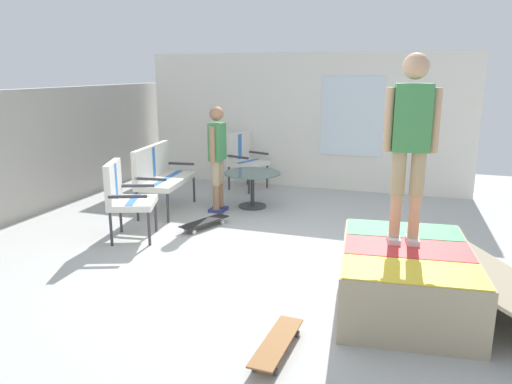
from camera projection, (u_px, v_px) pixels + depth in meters
ground_plane at (268, 263)px, 5.73m from camera, size 12.00×12.00×0.10m
house_facade at (304, 121)px, 9.06m from camera, size 0.23×6.00×2.45m
skate_ramp at (409, 277)px, 4.52m from camera, size 1.81×2.08×0.58m
patio_bench at (160, 172)px, 7.56m from camera, size 1.31×0.70×1.02m
patio_chair_near_house at (243, 156)px, 9.02m from camera, size 0.77×0.72×1.02m
patio_chair_by_wall at (124, 193)px, 6.28m from camera, size 0.78×0.74×1.02m
patio_table at (252, 182)px, 7.80m from camera, size 0.90×0.90×0.57m
person_watching at (217, 152)px, 7.46m from camera, size 0.48×0.25×1.62m
person_skater at (411, 135)px, 4.36m from camera, size 0.28×0.48×1.71m
skateboard_by_bench at (205, 222)px, 6.84m from camera, size 0.82×0.47×0.10m
skateboard_spare at (277, 343)px, 3.81m from camera, size 0.81×0.23×0.10m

